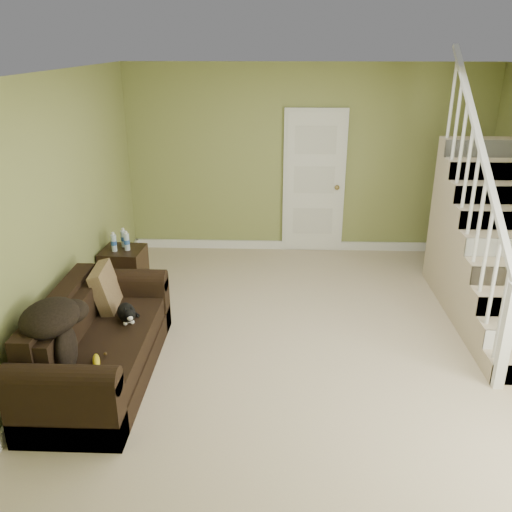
# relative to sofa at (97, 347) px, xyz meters

# --- Properties ---
(floor) EXTENTS (5.00, 5.50, 0.01)m
(floor) POSITION_rel_sofa_xyz_m (2.01, 0.59, -0.30)
(floor) COLOR tan
(floor) RESTS_ON ground
(ceiling) EXTENTS (5.00, 5.50, 0.01)m
(ceiling) POSITION_rel_sofa_xyz_m (2.01, 0.59, 2.30)
(ceiling) COLOR white
(ceiling) RESTS_ON wall_back
(wall_back) EXTENTS (5.00, 0.04, 2.60)m
(wall_back) POSITION_rel_sofa_xyz_m (2.01, 3.34, 1.00)
(wall_back) COLOR olive
(wall_back) RESTS_ON floor
(wall_front) EXTENTS (5.00, 0.04, 2.60)m
(wall_front) POSITION_rel_sofa_xyz_m (2.01, -2.16, 1.00)
(wall_front) COLOR olive
(wall_front) RESTS_ON floor
(wall_left) EXTENTS (0.04, 5.50, 2.60)m
(wall_left) POSITION_rel_sofa_xyz_m (-0.49, 0.59, 1.00)
(wall_left) COLOR olive
(wall_left) RESTS_ON floor
(baseboard_back) EXTENTS (5.00, 0.04, 0.12)m
(baseboard_back) POSITION_rel_sofa_xyz_m (2.01, 3.31, -0.24)
(baseboard_back) COLOR white
(baseboard_back) RESTS_ON floor
(baseboard_left) EXTENTS (0.04, 5.50, 0.12)m
(baseboard_left) POSITION_rel_sofa_xyz_m (-0.46, 0.59, -0.24)
(baseboard_left) COLOR white
(baseboard_left) RESTS_ON floor
(door) EXTENTS (0.86, 0.12, 2.02)m
(door) POSITION_rel_sofa_xyz_m (2.11, 3.29, 0.71)
(door) COLOR white
(door) RESTS_ON floor
(staircase) EXTENTS (1.00, 2.51, 2.82)m
(staircase) POSITION_rel_sofa_xyz_m (4.01, 1.55, 0.34)
(staircase) COLOR tan
(staircase) RESTS_ON floor
(sofa) EXTENTS (0.86, 1.99, 0.79)m
(sofa) POSITION_rel_sofa_xyz_m (0.00, 0.00, 0.00)
(sofa) COLOR black
(sofa) RESTS_ON floor
(side_table) EXTENTS (0.50, 0.50, 0.80)m
(side_table) POSITION_rel_sofa_xyz_m (-0.21, 1.74, -0.01)
(side_table) COLOR black
(side_table) RESTS_ON floor
(cat) EXTENTS (0.29, 0.43, 0.21)m
(cat) POSITION_rel_sofa_xyz_m (0.22, 0.25, 0.21)
(cat) COLOR black
(cat) RESTS_ON sofa
(banana) EXTENTS (0.13, 0.22, 0.06)m
(banana) POSITION_rel_sofa_xyz_m (0.16, -0.47, 0.16)
(banana) COLOR gold
(banana) RESTS_ON sofa
(throw_pillow) EXTENTS (0.26, 0.49, 0.49)m
(throw_pillow) POSITION_rel_sofa_xyz_m (-0.04, 0.56, 0.30)
(throw_pillow) COLOR #452A1B
(throw_pillow) RESTS_ON sofa
(throw_blanket) EXTENTS (0.53, 0.64, 0.24)m
(throw_blanket) POSITION_rel_sofa_xyz_m (-0.19, -0.41, 0.52)
(throw_blanket) COLOR black
(throw_blanket) RESTS_ON sofa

